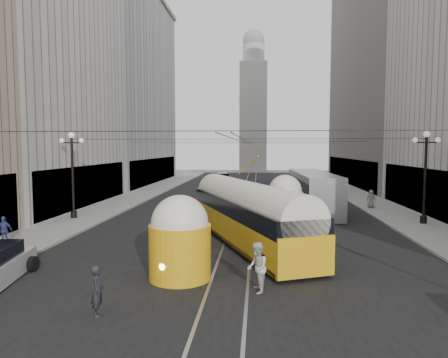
% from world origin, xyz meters
% --- Properties ---
extents(ground, '(170.00, 170.00, 0.00)m').
position_xyz_m(ground, '(0.00, 0.00, 0.00)').
color(ground, slate).
rests_on(ground, ground).
extents(road, '(20.00, 85.00, 0.02)m').
position_xyz_m(road, '(0.00, 32.50, 0.00)').
color(road, black).
rests_on(road, ground).
extents(sidewalk_left, '(4.00, 72.00, 0.15)m').
position_xyz_m(sidewalk_left, '(-12.00, 36.00, 0.07)').
color(sidewalk_left, gray).
rests_on(sidewalk_left, ground).
extents(sidewalk_right, '(4.00, 72.00, 0.15)m').
position_xyz_m(sidewalk_right, '(12.00, 36.00, 0.07)').
color(sidewalk_right, gray).
rests_on(sidewalk_right, ground).
extents(rail_left, '(0.12, 85.00, 0.04)m').
position_xyz_m(rail_left, '(-0.75, 32.50, 0.00)').
color(rail_left, gray).
rests_on(rail_left, ground).
extents(rail_right, '(0.12, 85.00, 0.04)m').
position_xyz_m(rail_right, '(0.75, 32.50, 0.00)').
color(rail_right, gray).
rests_on(rail_right, ground).
extents(building_left_mid, '(12.60, 20.60, 34.60)m').
position_xyz_m(building_left_mid, '(-20.00, 24.00, 17.31)').
color(building_left_mid, '#B7B2A8').
rests_on(building_left_mid, ground).
extents(building_left_far, '(12.60, 28.60, 28.60)m').
position_xyz_m(building_left_far, '(-19.99, 48.00, 14.31)').
color(building_left_far, '#999999').
rests_on(building_left_far, ground).
extents(building_right_far, '(12.60, 32.60, 32.60)m').
position_xyz_m(building_right_far, '(20.00, 48.00, 16.31)').
color(building_right_far, '#514C47').
rests_on(building_right_far, ground).
extents(distant_tower, '(6.00, 6.00, 31.36)m').
position_xyz_m(distant_tower, '(0.00, 80.00, 14.97)').
color(distant_tower, '#B2AFA8').
rests_on(distant_tower, ground).
extents(lamppost_left_mid, '(1.86, 0.44, 6.37)m').
position_xyz_m(lamppost_left_mid, '(-12.60, 18.00, 3.74)').
color(lamppost_left_mid, black).
rests_on(lamppost_left_mid, sidewalk_left).
extents(lamppost_right_mid, '(1.86, 0.44, 6.37)m').
position_xyz_m(lamppost_right_mid, '(12.60, 18.00, 3.74)').
color(lamppost_right_mid, black).
rests_on(lamppost_right_mid, sidewalk_right).
extents(catenary, '(25.00, 72.00, 0.23)m').
position_xyz_m(catenary, '(0.12, 31.49, 5.88)').
color(catenary, black).
rests_on(catenary, ground).
extents(streetcar, '(7.65, 15.06, 3.53)m').
position_xyz_m(streetcar, '(0.50, 11.68, 1.72)').
color(streetcar, gold).
rests_on(streetcar, ground).
extents(city_bus, '(3.12, 12.92, 3.26)m').
position_xyz_m(city_bus, '(5.81, 24.07, 1.79)').
color(city_bus, gray).
rests_on(city_bus, ground).
extents(sedan_white_far, '(1.87, 4.16, 1.29)m').
position_xyz_m(sedan_white_far, '(5.01, 45.22, 0.58)').
color(sedan_white_far, silver).
rests_on(sedan_white_far, ground).
extents(sedan_dark_far, '(2.68, 4.65, 1.38)m').
position_xyz_m(sedan_dark_far, '(-4.41, 51.91, 0.62)').
color(sedan_dark_far, black).
rests_on(sedan_dark_far, ground).
extents(pedestrian_crossing_a, '(0.49, 0.66, 1.64)m').
position_xyz_m(pedestrian_crossing_a, '(-3.98, 1.62, 0.82)').
color(pedestrian_crossing_a, black).
rests_on(pedestrian_crossing_a, ground).
extents(pedestrian_crossing_b, '(0.81, 0.99, 1.89)m').
position_xyz_m(pedestrian_crossing_b, '(1.11, 4.12, 0.94)').
color(pedestrian_crossing_b, beige).
rests_on(pedestrian_crossing_b, ground).
extents(pedestrian_sidewalk_right, '(0.88, 0.70, 1.57)m').
position_xyz_m(pedestrian_sidewalk_right, '(10.97, 25.01, 0.94)').
color(pedestrian_sidewalk_right, slate).
rests_on(pedestrian_sidewalk_right, sidewalk_right).
extents(pedestrian_sidewalk_left, '(0.96, 0.61, 1.56)m').
position_xyz_m(pedestrian_sidewalk_left, '(-12.56, 9.70, 0.93)').
color(pedestrian_sidewalk_left, navy).
rests_on(pedestrian_sidewalk_left, sidewalk_left).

